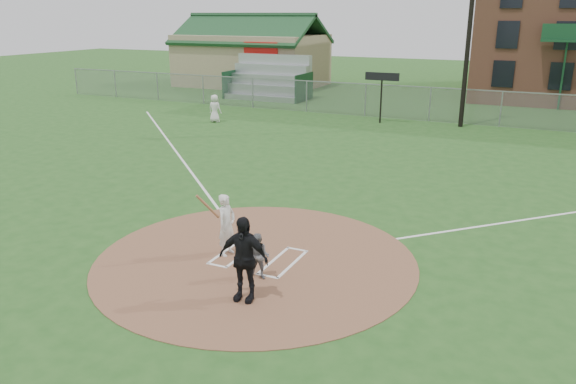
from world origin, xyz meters
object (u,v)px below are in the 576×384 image
at_px(catcher, 258,257).
at_px(batter_at_plate, 226,225).
at_px(ondeck_player, 215,108).
at_px(umpire, 243,259).
at_px(home_plate, 252,259).

xyz_separation_m(catcher, batter_at_plate, (-1.44, 0.92, 0.27)).
xyz_separation_m(ondeck_player, batter_at_plate, (10.60, -16.30, 0.05)).
distance_m(ondeck_player, batter_at_plate, 19.45).
xyz_separation_m(umpire, ondeck_player, (-12.23, 18.28, -0.20)).
bearing_deg(batter_at_plate, catcher, -32.64).
relative_size(home_plate, umpire, 0.22).
bearing_deg(home_plate, batter_at_plate, 179.43).
bearing_deg(ondeck_player, batter_at_plate, 122.10).
height_order(home_plate, catcher, catcher).
xyz_separation_m(catcher, umpire, (0.19, -1.05, 0.41)).
height_order(umpire, batter_at_plate, umpire).
height_order(catcher, ondeck_player, ondeck_player).
bearing_deg(umpire, home_plate, 107.93).
xyz_separation_m(home_plate, ondeck_player, (-11.37, 16.31, 0.78)).
bearing_deg(batter_at_plate, home_plate, -0.57).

